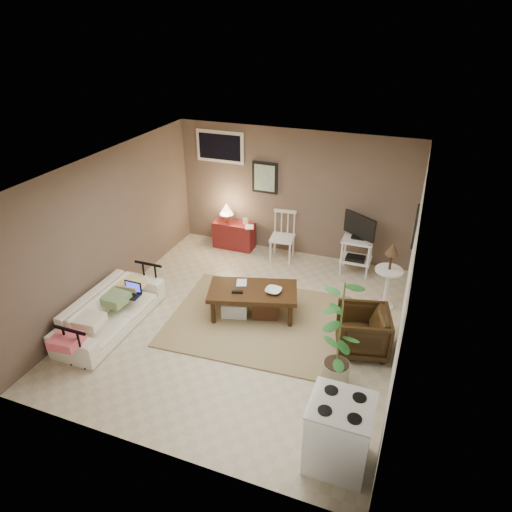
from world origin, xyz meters
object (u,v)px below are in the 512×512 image
at_px(coffee_table, 252,300).
at_px(sofa, 110,306).
at_px(tv_stand, 358,243).
at_px(stove, 339,433).
at_px(side_table, 390,268).
at_px(armchair, 363,329).
at_px(red_console, 233,232).
at_px(spindle_chair, 282,238).
at_px(potted_plant, 340,331).

height_order(coffee_table, sofa, sofa).
xyz_separation_m(tv_stand, stove, (0.51, -4.03, -0.18)).
bearing_deg(side_table, armchair, -98.61).
distance_m(red_console, armchair, 3.70).
distance_m(sofa, tv_stand, 4.27).
distance_m(red_console, spindle_chair, 1.07).
height_order(sofa, potted_plant, potted_plant).
relative_size(tv_stand, armchair, 1.60).
bearing_deg(sofa, armchair, -77.85).
height_order(spindle_chair, stove, spindle_chair).
distance_m(side_table, armchair, 1.27).
bearing_deg(spindle_chair, red_console, 173.07).
distance_m(coffee_table, sofa, 2.12).
height_order(coffee_table, potted_plant, potted_plant).
xyz_separation_m(red_console, stove, (2.96, -4.19, 0.09)).
relative_size(red_console, armchair, 1.31).
bearing_deg(sofa, potted_plant, -89.71).
height_order(coffee_table, red_console, red_console).
xyz_separation_m(coffee_table, tv_stand, (1.26, 1.90, 0.31)).
distance_m(armchair, potted_plant, 0.91).
xyz_separation_m(sofa, armchair, (3.58, 0.77, -0.01)).
bearing_deg(potted_plant, armchair, 75.15).
distance_m(tv_stand, armchair, 2.19).
relative_size(armchair, potted_plant, 0.46).
bearing_deg(coffee_table, potted_plant, -33.01).
xyz_separation_m(side_table, potted_plant, (-0.38, -1.96, 0.10)).
xyz_separation_m(coffee_table, red_console, (-1.19, 2.06, 0.04)).
height_order(armchair, potted_plant, potted_plant).
bearing_deg(side_table, potted_plant, -101.05).
xyz_separation_m(coffee_table, potted_plant, (1.51, -0.98, 0.53)).
relative_size(potted_plant, stove, 1.83).
height_order(coffee_table, armchair, armchair).
bearing_deg(coffee_table, red_console, 120.07).
relative_size(sofa, potted_plant, 1.23).
bearing_deg(red_console, tv_stand, -3.73).
relative_size(coffee_table, red_console, 1.60).
bearing_deg(spindle_chair, armchair, -49.46).
bearing_deg(side_table, stove, -92.34).
height_order(tv_stand, stove, tv_stand).
distance_m(coffee_table, spindle_chair, 1.94).
xyz_separation_m(potted_plant, stove, (0.26, -1.15, -0.40)).
bearing_deg(red_console, spindle_chair, -6.93).
bearing_deg(coffee_table, tv_stand, 56.40).
bearing_deg(sofa, tv_stand, -47.22).
height_order(tv_stand, potted_plant, potted_plant).
bearing_deg(armchair, coffee_table, -111.46).
relative_size(red_console, stove, 1.11).
xyz_separation_m(red_console, potted_plant, (2.70, -3.04, 0.49)).
relative_size(side_table, armchair, 1.62).
bearing_deg(stove, coffee_table, 129.69).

